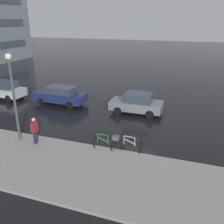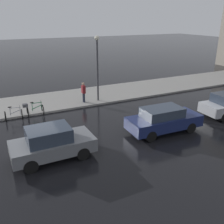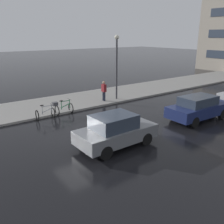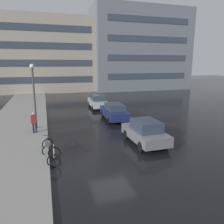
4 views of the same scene
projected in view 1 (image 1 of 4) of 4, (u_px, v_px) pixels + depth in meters
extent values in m
plane|color=black|center=(136.00, 126.00, 16.76)|extent=(140.00, 140.00, 0.00)
torus|color=black|center=(123.00, 144.00, 13.68)|extent=(0.69, 0.11, 0.69)
torus|color=black|center=(140.00, 148.00, 13.30)|extent=(0.69, 0.11, 0.69)
cube|color=#ADAFB5|center=(135.00, 142.00, 13.32)|extent=(0.04, 0.04, 0.56)
cube|color=#ADAFB5|center=(124.00, 140.00, 13.56)|extent=(0.04, 0.04, 0.54)
cube|color=#ADAFB5|center=(129.00, 137.00, 13.36)|extent=(0.08, 0.62, 0.04)
cube|color=#ADAFB5|center=(130.00, 142.00, 13.45)|extent=(0.09, 0.70, 0.25)
ellipsoid|color=black|center=(135.00, 136.00, 13.21)|extent=(0.16, 0.27, 0.07)
cylinder|color=black|center=(124.00, 135.00, 13.45)|extent=(0.50, 0.06, 0.03)
torus|color=black|center=(96.00, 142.00, 13.84)|extent=(0.69, 0.06, 0.69)
torus|color=black|center=(114.00, 145.00, 13.53)|extent=(0.69, 0.06, 0.69)
cube|color=#237042|center=(108.00, 140.00, 13.53)|extent=(0.04, 0.04, 0.57)
cube|color=#237042|center=(98.00, 138.00, 13.72)|extent=(0.04, 0.04, 0.59)
cube|color=#237042|center=(103.00, 135.00, 13.54)|extent=(0.04, 0.61, 0.04)
cube|color=#237042|center=(103.00, 140.00, 13.64)|extent=(0.04, 0.69, 0.25)
ellipsoid|color=black|center=(108.00, 134.00, 13.42)|extent=(0.14, 0.26, 0.07)
cylinder|color=black|center=(97.00, 133.00, 13.61)|extent=(0.50, 0.03, 0.03)
cube|color=#4C4C51|center=(116.00, 138.00, 13.33)|extent=(0.28, 0.34, 0.22)
cube|color=slate|center=(136.00, 105.00, 18.88)|extent=(1.85, 3.90, 0.63)
cube|color=#2D3847|center=(139.00, 97.00, 18.61)|extent=(1.50, 2.00, 0.65)
cylinder|color=black|center=(118.00, 111.00, 18.64)|extent=(0.23, 0.64, 0.64)
cylinder|color=black|center=(124.00, 104.00, 20.07)|extent=(0.23, 0.64, 0.64)
cylinder|color=black|center=(150.00, 115.00, 17.92)|extent=(0.23, 0.64, 0.64)
cylinder|color=black|center=(154.00, 108.00, 19.34)|extent=(0.23, 0.64, 0.64)
cube|color=navy|center=(60.00, 97.00, 20.88)|extent=(1.88, 4.45, 0.67)
cube|color=#2D3847|center=(62.00, 90.00, 20.61)|extent=(1.50, 2.35, 0.54)
cylinder|color=black|center=(42.00, 101.00, 20.79)|extent=(0.24, 0.65, 0.64)
cylinder|color=black|center=(52.00, 96.00, 22.13)|extent=(0.24, 0.65, 0.64)
cylinder|color=black|center=(70.00, 105.00, 19.87)|extent=(0.24, 0.65, 0.64)
cylinder|color=black|center=(79.00, 100.00, 21.20)|extent=(0.24, 0.65, 0.64)
cube|color=#B2B5BA|center=(3.00, 91.00, 22.48)|extent=(1.86, 4.19, 0.67)
cube|color=#2D3847|center=(3.00, 84.00, 22.20)|extent=(1.48, 2.27, 0.60)
cylinder|color=black|center=(9.00, 99.00, 21.50)|extent=(0.24, 0.65, 0.64)
cylinder|color=black|center=(21.00, 94.00, 22.81)|extent=(0.24, 0.65, 0.64)
cylinder|color=#1E2333|center=(35.00, 139.00, 14.01)|extent=(0.14, 0.14, 0.87)
cylinder|color=#1E2333|center=(37.00, 138.00, 14.17)|extent=(0.14, 0.14, 0.87)
cube|color=maroon|center=(34.00, 127.00, 13.84)|extent=(0.41, 0.26, 0.58)
sphere|color=tan|center=(33.00, 120.00, 13.68)|extent=(0.22, 0.22, 0.22)
cylinder|color=#424247|center=(15.00, 103.00, 13.84)|extent=(0.14, 0.14, 4.80)
sphere|color=#F2EACC|center=(8.00, 57.00, 12.95)|extent=(0.34, 0.34, 0.34)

